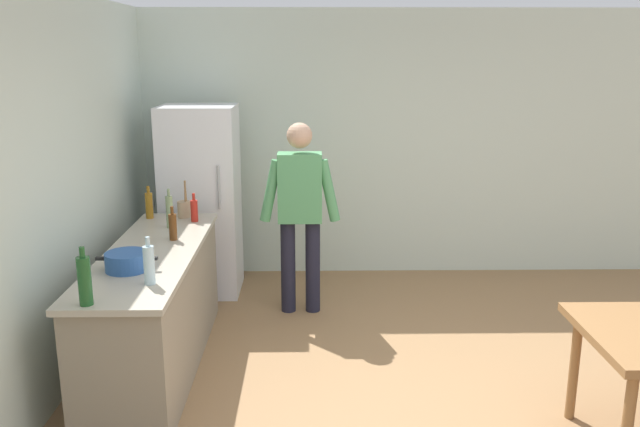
% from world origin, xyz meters
% --- Properties ---
extents(ground_plane, '(14.00, 14.00, 0.00)m').
position_xyz_m(ground_plane, '(0.00, 0.00, 0.00)').
color(ground_plane, '#936D47').
extents(wall_back, '(6.40, 0.12, 2.70)m').
position_xyz_m(wall_back, '(0.00, 3.00, 1.35)').
color(wall_back, silver).
rests_on(wall_back, ground_plane).
extents(wall_left, '(0.12, 5.60, 2.70)m').
position_xyz_m(wall_left, '(-2.60, 0.20, 1.35)').
color(wall_left, silver).
rests_on(wall_left, ground_plane).
extents(kitchen_counter, '(0.64, 2.20, 0.90)m').
position_xyz_m(kitchen_counter, '(-2.00, 0.80, 0.45)').
color(kitchen_counter, gray).
rests_on(kitchen_counter, ground_plane).
extents(refrigerator, '(0.70, 0.67, 1.80)m').
position_xyz_m(refrigerator, '(-1.90, 2.40, 0.90)').
color(refrigerator, white).
rests_on(refrigerator, ground_plane).
extents(person, '(0.70, 0.22, 1.70)m').
position_xyz_m(person, '(-0.95, 1.85, 0.98)').
color(person, '#1E1E2D').
rests_on(person, ground_plane).
extents(cooking_pot, '(0.40, 0.28, 0.12)m').
position_xyz_m(cooking_pot, '(-2.05, 0.38, 0.96)').
color(cooking_pot, '#285193').
rests_on(cooking_pot, kitchen_counter).
extents(utensil_jar, '(0.11, 0.11, 0.32)m').
position_xyz_m(utensil_jar, '(-1.94, 1.77, 0.98)').
color(utensil_jar, tan).
rests_on(utensil_jar, kitchen_counter).
extents(bottle_wine_green, '(0.08, 0.08, 0.34)m').
position_xyz_m(bottle_wine_green, '(-2.12, -0.21, 1.05)').
color(bottle_wine_green, '#1E5123').
rests_on(bottle_wine_green, kitchen_counter).
extents(bottle_oil_amber, '(0.06, 0.06, 0.28)m').
position_xyz_m(bottle_oil_amber, '(-2.23, 1.74, 1.02)').
color(bottle_oil_amber, '#996619').
rests_on(bottle_oil_amber, kitchen_counter).
extents(bottle_beer_brown, '(0.06, 0.06, 0.26)m').
position_xyz_m(bottle_beer_brown, '(-1.90, 1.08, 1.01)').
color(bottle_beer_brown, '#5B3314').
rests_on(bottle_beer_brown, kitchen_counter).
extents(bottle_vinegar_tall, '(0.06, 0.06, 0.32)m').
position_xyz_m(bottle_vinegar_tall, '(-1.99, 1.43, 1.04)').
color(bottle_vinegar_tall, gray).
rests_on(bottle_vinegar_tall, kitchen_counter).
extents(bottle_water_clear, '(0.07, 0.07, 0.30)m').
position_xyz_m(bottle_water_clear, '(-1.84, 0.12, 1.03)').
color(bottle_water_clear, silver).
rests_on(bottle_water_clear, kitchen_counter).
extents(bottle_sauce_red, '(0.06, 0.06, 0.24)m').
position_xyz_m(bottle_sauce_red, '(-1.83, 1.62, 1.00)').
color(bottle_sauce_red, '#B22319').
rests_on(bottle_sauce_red, kitchen_counter).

